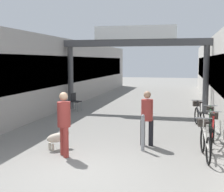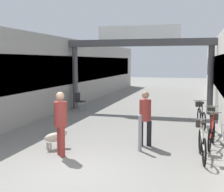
{
  "view_description": "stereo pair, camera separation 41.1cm",
  "coord_description": "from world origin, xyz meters",
  "px_view_note": "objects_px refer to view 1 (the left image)",
  "views": [
    {
      "loc": [
        2.35,
        -6.34,
        2.48
      ],
      "look_at": [
        0.0,
        3.81,
        1.3
      ],
      "focal_mm": 50.0,
      "sensor_mm": 36.0,
      "label": 1
    },
    {
      "loc": [
        2.75,
        -6.24,
        2.48
      ],
      "look_at": [
        0.0,
        3.81,
        1.3
      ],
      "focal_mm": 50.0,
      "sensor_mm": 36.0,
      "label": 2
    }
  ],
  "objects_px": {
    "pedestrian_with_dog": "(64,120)",
    "bicycle_black_farthest": "(199,115)",
    "pedestrian_companion": "(147,115)",
    "bicycle_silver_nearest": "(205,140)",
    "bollard_post_metal": "(143,132)",
    "cafe_chair_black_nearer": "(75,100)",
    "dog_on_leash": "(59,137)",
    "bicycle_red_second": "(213,131)",
    "bicycle_green_third": "(210,122)"
  },
  "relations": [
    {
      "from": "dog_on_leash",
      "to": "bicycle_black_farthest",
      "type": "bearing_deg",
      "value": 45.56
    },
    {
      "from": "pedestrian_companion",
      "to": "bicycle_silver_nearest",
      "type": "xyz_separation_m",
      "value": [
        1.59,
        -0.75,
        -0.48
      ]
    },
    {
      "from": "pedestrian_companion",
      "to": "bicycle_red_second",
      "type": "xyz_separation_m",
      "value": [
        1.89,
        0.47,
        -0.48
      ]
    },
    {
      "from": "pedestrian_companion",
      "to": "bicycle_red_second",
      "type": "distance_m",
      "value": 2.0
    },
    {
      "from": "pedestrian_with_dog",
      "to": "bicycle_red_second",
      "type": "relative_size",
      "value": 1.0
    },
    {
      "from": "pedestrian_companion",
      "to": "bicycle_green_third",
      "type": "xyz_separation_m",
      "value": [
        1.91,
        1.76,
        -0.48
      ]
    },
    {
      "from": "pedestrian_with_dog",
      "to": "cafe_chair_black_nearer",
      "type": "relative_size",
      "value": 1.89
    },
    {
      "from": "dog_on_leash",
      "to": "bicycle_black_farthest",
      "type": "relative_size",
      "value": 0.43
    },
    {
      "from": "bicycle_silver_nearest",
      "to": "cafe_chair_black_nearer",
      "type": "xyz_separation_m",
      "value": [
        -5.81,
        6.31,
        0.1
      ]
    },
    {
      "from": "bicycle_black_farthest",
      "to": "bollard_post_metal",
      "type": "distance_m",
      "value": 4.07
    },
    {
      "from": "pedestrian_with_dog",
      "to": "bicycle_black_farthest",
      "type": "relative_size",
      "value": 1.0
    },
    {
      "from": "cafe_chair_black_nearer",
      "to": "bicycle_red_second",
      "type": "bearing_deg",
      "value": -39.82
    },
    {
      "from": "bicycle_red_second",
      "to": "bicycle_green_third",
      "type": "distance_m",
      "value": 1.28
    },
    {
      "from": "bicycle_silver_nearest",
      "to": "bicycle_red_second",
      "type": "xyz_separation_m",
      "value": [
        0.3,
        1.22,
        0.0
      ]
    },
    {
      "from": "bicycle_green_third",
      "to": "bicycle_red_second",
      "type": "bearing_deg",
      "value": -91.07
    },
    {
      "from": "cafe_chair_black_nearer",
      "to": "pedestrian_companion",
      "type": "bearing_deg",
      "value": -52.83
    },
    {
      "from": "bicycle_black_farthest",
      "to": "pedestrian_companion",
      "type": "bearing_deg",
      "value": -116.97
    },
    {
      "from": "pedestrian_companion",
      "to": "dog_on_leash",
      "type": "bearing_deg",
      "value": -158.99
    },
    {
      "from": "pedestrian_with_dog",
      "to": "bicycle_black_farthest",
      "type": "bearing_deg",
      "value": 52.56
    },
    {
      "from": "pedestrian_with_dog",
      "to": "bollard_post_metal",
      "type": "bearing_deg",
      "value": 26.32
    },
    {
      "from": "bicycle_red_second",
      "to": "pedestrian_with_dog",
      "type": "bearing_deg",
      "value": -152.72
    },
    {
      "from": "cafe_chair_black_nearer",
      "to": "bollard_post_metal",
      "type": "bearing_deg",
      "value": -55.75
    },
    {
      "from": "dog_on_leash",
      "to": "bicycle_silver_nearest",
      "type": "relative_size",
      "value": 0.43
    },
    {
      "from": "dog_on_leash",
      "to": "bicycle_silver_nearest",
      "type": "distance_m",
      "value": 3.98
    },
    {
      "from": "pedestrian_companion",
      "to": "bicycle_silver_nearest",
      "type": "bearing_deg",
      "value": -25.32
    },
    {
      "from": "bicycle_silver_nearest",
      "to": "pedestrian_with_dog",
      "type": "bearing_deg",
      "value": -167.83
    },
    {
      "from": "bollard_post_metal",
      "to": "bicycle_black_farthest",
      "type": "bearing_deg",
      "value": 66.09
    },
    {
      "from": "bicycle_silver_nearest",
      "to": "bicycle_black_farthest",
      "type": "bearing_deg",
      "value": 89.81
    },
    {
      "from": "pedestrian_companion",
      "to": "cafe_chair_black_nearer",
      "type": "xyz_separation_m",
      "value": [
        -4.22,
        5.56,
        -0.37
      ]
    },
    {
      "from": "bicycle_green_third",
      "to": "cafe_chair_black_nearer",
      "type": "height_order",
      "value": "bicycle_green_third"
    },
    {
      "from": "bicycle_red_second",
      "to": "pedestrian_companion",
      "type": "bearing_deg",
      "value": -166.0
    },
    {
      "from": "bicycle_green_third",
      "to": "pedestrian_with_dog",
      "type": "bearing_deg",
      "value": -139.87
    },
    {
      "from": "bicycle_black_farthest",
      "to": "cafe_chair_black_nearer",
      "type": "distance_m",
      "value": 6.3
    },
    {
      "from": "bicycle_silver_nearest",
      "to": "bicycle_black_farthest",
      "type": "relative_size",
      "value": 1.01
    },
    {
      "from": "bicycle_green_third",
      "to": "bicycle_silver_nearest",
      "type": "bearing_deg",
      "value": -97.36
    },
    {
      "from": "bicycle_black_farthest",
      "to": "cafe_chair_black_nearer",
      "type": "xyz_separation_m",
      "value": [
        -5.82,
        2.41,
        0.1
      ]
    },
    {
      "from": "pedestrian_companion",
      "to": "bicycle_silver_nearest",
      "type": "distance_m",
      "value": 1.82
    },
    {
      "from": "dog_on_leash",
      "to": "bicycle_silver_nearest",
      "type": "xyz_separation_m",
      "value": [
        3.97,
        0.16,
        0.11
      ]
    },
    {
      "from": "dog_on_leash",
      "to": "bollard_post_metal",
      "type": "relative_size",
      "value": 0.71
    },
    {
      "from": "pedestrian_with_dog",
      "to": "bollard_post_metal",
      "type": "relative_size",
      "value": 1.65
    },
    {
      "from": "bicycle_black_farthest",
      "to": "bicycle_red_second",
      "type": "bearing_deg",
      "value": -83.89
    },
    {
      "from": "bicycle_red_second",
      "to": "cafe_chair_black_nearer",
      "type": "height_order",
      "value": "bicycle_red_second"
    },
    {
      "from": "pedestrian_companion",
      "to": "cafe_chair_black_nearer",
      "type": "relative_size",
      "value": 1.81
    },
    {
      "from": "bicycle_silver_nearest",
      "to": "bollard_post_metal",
      "type": "relative_size",
      "value": 1.66
    },
    {
      "from": "cafe_chair_black_nearer",
      "to": "pedestrian_with_dog",
      "type": "bearing_deg",
      "value": -72.41
    },
    {
      "from": "bicycle_red_second",
      "to": "cafe_chair_black_nearer",
      "type": "bearing_deg",
      "value": 140.18
    },
    {
      "from": "pedestrian_with_dog",
      "to": "pedestrian_companion",
      "type": "height_order",
      "value": "pedestrian_with_dog"
    },
    {
      "from": "pedestrian_with_dog",
      "to": "bicycle_silver_nearest",
      "type": "height_order",
      "value": "pedestrian_with_dog"
    },
    {
      "from": "pedestrian_companion",
      "to": "dog_on_leash",
      "type": "xyz_separation_m",
      "value": [
        -2.38,
        -0.92,
        -0.58
      ]
    },
    {
      "from": "bicycle_red_second",
      "to": "bicycle_black_farthest",
      "type": "bearing_deg",
      "value": 96.11
    }
  ]
}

